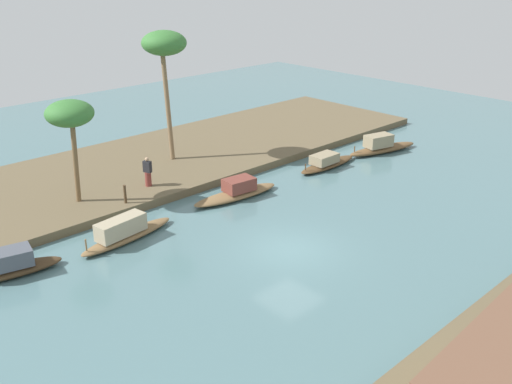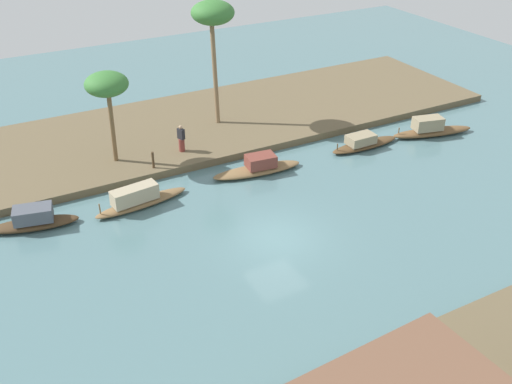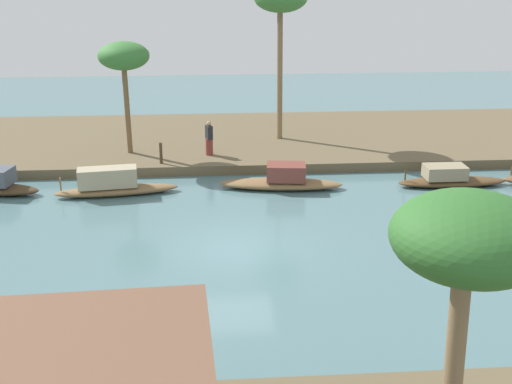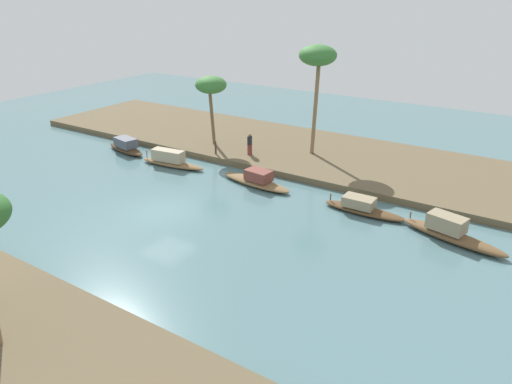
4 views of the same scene
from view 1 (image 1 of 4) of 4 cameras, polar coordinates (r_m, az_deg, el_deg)
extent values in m
plane|color=slate|center=(25.46, 3.34, -5.69)|extent=(69.10, 69.10, 0.00)
cube|color=brown|center=(34.87, -12.54, 2.09)|extent=(42.85, 10.46, 0.44)
ellipsoid|color=brown|center=(38.76, 12.37, 4.16)|extent=(5.45, 2.29, 0.47)
cube|color=gray|center=(38.31, 11.98, 4.97)|extent=(1.97, 1.37, 0.78)
cylinder|color=brown|center=(37.17, 9.69, 4.19)|extent=(0.07, 0.07, 0.36)
ellipsoid|color=brown|center=(35.44, 7.09, 2.71)|extent=(4.68, 1.14, 0.35)
cube|color=gray|center=(35.04, 6.76, 3.28)|extent=(1.73, 1.02, 0.56)
cylinder|color=brown|center=(33.84, 4.90, 2.47)|extent=(0.07, 0.07, 0.40)
ellipsoid|color=brown|center=(26.82, -12.50, -4.25)|extent=(5.07, 1.61, 0.38)
cube|color=tan|center=(26.39, -13.17, -3.36)|extent=(2.43, 1.11, 0.79)
cylinder|color=brown|center=(25.51, -16.40, -5.04)|extent=(0.07, 0.07, 0.54)
ellipsoid|color=#47331E|center=(25.36, -23.17, -7.19)|extent=(4.31, 1.98, 0.43)
cube|color=#4C515B|center=(25.11, -23.22, -6.05)|extent=(1.96, 1.40, 0.68)
ellipsoid|color=brown|center=(30.63, -2.00, -0.27)|extent=(5.26, 1.80, 0.40)
cube|color=brown|center=(30.55, -1.68, 0.75)|extent=(1.71, 1.22, 0.67)
cylinder|color=brown|center=(31.55, -10.57, 1.28)|extent=(0.43, 0.43, 0.78)
cube|color=#232328|center=(31.31, -10.66, 2.47)|extent=(0.37, 0.49, 0.62)
sphere|color=tan|center=(31.18, -10.71, 3.19)|extent=(0.21, 0.21, 0.21)
cylinder|color=#4C3823|center=(29.51, -12.78, -0.21)|extent=(0.14, 0.14, 0.96)
cylinder|color=#7F6647|center=(35.01, -8.69, 8.29)|extent=(0.28, 0.70, 6.39)
ellipsoid|color=#387533|center=(34.33, -9.05, 14.31)|extent=(2.59, 2.59, 1.42)
cylinder|color=brown|center=(29.72, -17.34, 2.71)|extent=(0.24, 0.57, 4.10)
ellipsoid|color=#387533|center=(29.03, -17.90, 7.39)|extent=(2.31, 2.31, 1.27)
camera|label=2|loc=(7.47, 96.85, 29.86)|focal=40.96mm
camera|label=3|loc=(16.70, 62.88, 0.87)|focal=46.77mm
camera|label=4|loc=(33.97, 52.21, 13.40)|focal=33.42mm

